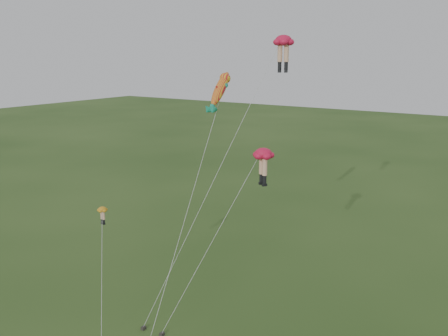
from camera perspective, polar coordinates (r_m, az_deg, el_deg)
The scene contains 5 objects.
ground at distance 39.39m, azimuth -7.16°, elevation -17.63°, with size 300.00×300.00×0.00m, color #284518.
legs_kite_red_high at distance 36.77m, azimuth 6.58°, elevation 13.55°, with size 7.74×9.50×21.28m.
legs_kite_red_mid at distance 35.94m, azimuth 4.39°, elevation 1.13°, with size 5.89×7.52×13.38m.
legs_kite_yellow at distance 41.07m, azimuth -13.73°, elevation -5.53°, with size 5.40×5.74×8.00m.
fish_kite at distance 38.33m, azimuth -0.49°, elevation 8.86°, with size 0.92×10.09×18.85m.
Camera 1 is at (22.60, -25.32, 19.99)m, focal length 40.00 mm.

